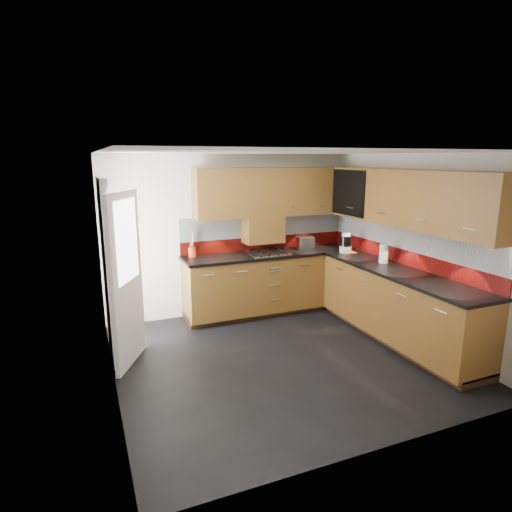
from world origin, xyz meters
name	(u,v)px	position (x,y,z in m)	size (l,w,h in m)	color
room	(284,234)	(0.00, 0.00, 1.50)	(4.00, 3.80, 2.64)	black
base_cabinets	(328,295)	(1.07, 0.72, 0.44)	(2.70, 3.20, 0.95)	brown
countertop	(329,262)	(1.05, 0.70, 0.92)	(2.72, 3.22, 0.04)	black
backsplash	(335,238)	(1.28, 0.93, 1.21)	(2.70, 3.20, 0.54)	maroon
upper_cabinets	(340,195)	(1.23, 0.78, 1.84)	(2.50, 3.20, 0.72)	brown
extractor_hood	(263,229)	(0.45, 1.64, 1.28)	(0.60, 0.33, 0.40)	brown
glass_cabinet	(357,191)	(1.71, 1.07, 1.87)	(0.32, 0.80, 0.66)	black
back_door	(115,274)	(-1.78, 0.75, 1.03)	(0.42, 1.19, 2.04)	white
gas_hob	(267,252)	(0.45, 1.47, 0.96)	(0.59, 0.52, 0.05)	silver
utensil_pot	(192,251)	(-0.65, 1.68, 1.03)	(0.11, 0.11, 0.39)	red
toaster	(305,243)	(1.15, 1.59, 1.03)	(0.27, 0.18, 0.19)	silver
food_processor	(346,244)	(1.57, 1.08, 1.07)	(0.18, 0.18, 0.30)	white
paper_towel	(384,254)	(1.68, 0.33, 1.07)	(0.12, 0.12, 0.25)	white
orange_cloth	(350,253)	(1.61, 1.01, 0.95)	(0.15, 0.13, 0.02)	#E45219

